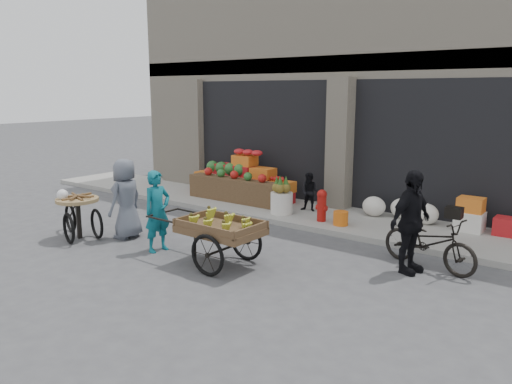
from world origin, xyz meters
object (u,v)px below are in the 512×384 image
Objects in this scene: fire_hydrant at (322,204)px; vendor_woman at (157,211)px; seated_person at (310,192)px; pineapple_bin at (282,203)px; cyclist at (411,222)px; tricycle_cart at (78,211)px; bicycle at (429,242)px; vendor_grey at (126,199)px; banana_cart at (218,225)px; orange_bucket at (341,218)px.

fire_hydrant is 3.71m from vendor_woman.
seated_person is 4.10m from vendor_woman.
cyclist is (3.67, -1.68, 0.49)m from pineapple_bin.
vendor_woman is (-0.48, -3.40, 0.39)m from pineapple_bin.
vendor_woman reaches higher than pineapple_bin.
seated_person reaches higher than tricycle_cart.
pineapple_bin is 0.34× the size of vendor_woman.
seated_person is (0.40, 0.60, 0.21)m from pineapple_bin.
fire_hydrant is at bearing -52.88° from seated_person.
pineapple_bin is at bearing -133.69° from seated_person.
pineapple_bin is 3.46m from vendor_woman.
vendor_woman is 1.97m from tricycle_cart.
seated_person is 5.23m from tricycle_cart.
cyclist reaches higher than pineapple_bin.
bicycle reaches higher than fire_hydrant.
vendor_woman is 4.50m from cyclist.
seated_person is at bearing 56.31° from pineapple_bin.
bicycle is (4.36, 2.12, -0.31)m from vendor_woman.
pineapple_bin is at bearing -2.48° from vendor_woman.
seated_person is 3.95m from bicycle.
cyclist is at bearing 35.08° from tricycle_cart.
seated_person is 0.54× the size of bicycle.
fire_hydrant is at bearing 79.04° from bicycle.
fire_hydrant is 3.03m from bicycle.
vendor_grey reaches higher than vendor_woman.
cyclist reaches higher than tricycle_cart.
orange_bucket is at bearing 79.35° from banana_cart.
banana_cart is (-0.66, -3.22, 0.45)m from orange_bucket.
tricycle_cart reaches higher than pineapple_bin.
seated_person is at bearing 143.75° from vendor_grey.
banana_cart is 3.38m from tricycle_cart.
bicycle is at bearing -27.52° from orange_bucket.
bicycle is at bearing -38.48° from seated_person.
tricycle_cart is at bearing 107.75° from vendor_woman.
vendor_woman reaches higher than tricycle_cart.
pineapple_bin is at bearing 73.57° from tricycle_cart.
vendor_woman is at bearing -112.45° from seated_person.
tricycle_cart is 1.01m from vendor_grey.
banana_cart is at bearing 24.16° from tricycle_cart.
orange_bucket is 0.19× the size of cyclist.
orange_bucket is (0.50, -0.05, -0.23)m from fire_hydrant.
orange_bucket is 0.21× the size of vendor_woman.
seated_person reaches higher than orange_bucket.
pineapple_bin is at bearing 106.74° from banana_cart.
tricycle_cart is 6.44m from cyclist.
tricycle_cart is (-2.80, -4.41, -0.02)m from seated_person.
vendor_grey reaches higher than bicycle.
vendor_grey is at bearing -130.99° from fire_hydrant.
bicycle reaches higher than orange_bucket.
tricycle_cart is at bearing -170.69° from banana_cart.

